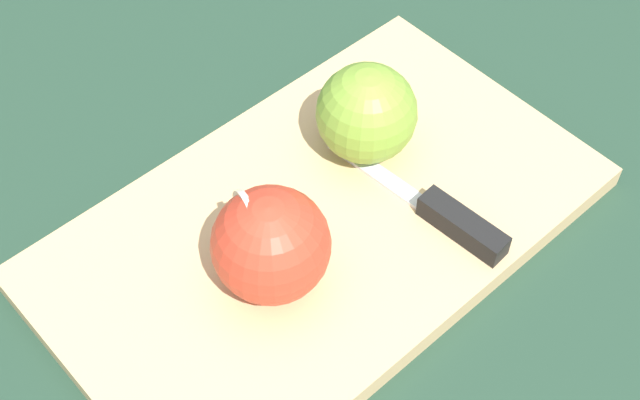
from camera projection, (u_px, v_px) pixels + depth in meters
name	position (u px, v px, depth m)	size (l,w,h in m)	color
ground_plane	(320.00, 233.00, 0.62)	(4.00, 4.00, 0.00)	#1E3828
cutting_board	(320.00, 226.00, 0.61)	(0.40, 0.27, 0.02)	tan
apple_half_left	(270.00, 245.00, 0.54)	(0.07, 0.07, 0.07)	red
apple_half_right	(367.00, 113.00, 0.61)	(0.07, 0.07, 0.07)	olive
knife	(450.00, 218.00, 0.59)	(0.02, 0.15, 0.02)	silver
apple_slice	(366.00, 98.00, 0.67)	(0.05, 0.05, 0.01)	#EFE5C6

